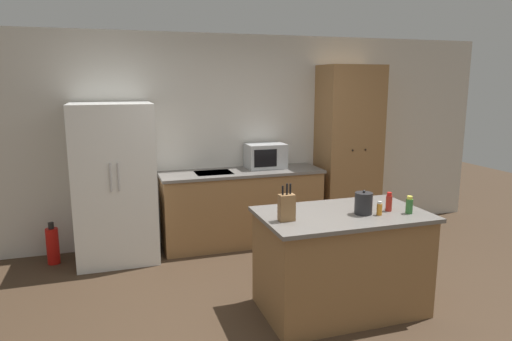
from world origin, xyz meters
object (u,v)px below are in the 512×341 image
object	(u,v)px
spice_bottle_short_red	(389,202)
kettle	(363,203)
spice_bottle_tall_dark	(379,209)
fire_extinguisher	(53,245)
pantry_cabinet	(348,150)
spice_bottle_green_herb	(366,201)
spice_bottle_amber_oil	(409,205)
knife_block	(287,207)
spice_bottle_pale_salt	(390,203)
microwave	(265,156)
refrigerator	(115,183)

from	to	relation	value
spice_bottle_short_red	kettle	world-z (taller)	kettle
spice_bottle_tall_dark	fire_extinguisher	size ratio (longest dim) A/B	0.25
kettle	fire_extinguisher	world-z (taller)	kettle
pantry_cabinet	kettle	xyz separation A→B (m)	(-0.99, -2.05, -0.12)
spice_bottle_green_herb	fire_extinguisher	size ratio (longest dim) A/B	0.30
kettle	fire_extinguisher	size ratio (longest dim) A/B	0.44
spice_bottle_amber_oil	spice_bottle_green_herb	size ratio (longest dim) A/B	1.07
pantry_cabinet	spice_bottle_tall_dark	distance (m)	2.30
knife_block	spice_bottle_amber_oil	bearing A→B (deg)	-6.89
spice_bottle_tall_dark	spice_bottle_pale_salt	world-z (taller)	spice_bottle_tall_dark
spice_bottle_short_red	spice_bottle_amber_oil	distance (m)	0.17
spice_bottle_tall_dark	kettle	size ratio (longest dim) A/B	0.57
microwave	spice_bottle_amber_oil	size ratio (longest dim) A/B	3.17
microwave	spice_bottle_short_red	bearing A→B (deg)	-78.71
refrigerator	spice_bottle_tall_dark	bearing A→B (deg)	-43.54
refrigerator	spice_bottle_green_herb	world-z (taller)	refrigerator
spice_bottle_tall_dark	microwave	bearing A→B (deg)	97.08
pantry_cabinet	spice_bottle_tall_dark	bearing A→B (deg)	-112.46
knife_block	fire_extinguisher	size ratio (longest dim) A/B	0.65
pantry_cabinet	spice_bottle_tall_dark	size ratio (longest dim) A/B	18.53
refrigerator	spice_bottle_amber_oil	bearing A→B (deg)	-40.63
spice_bottle_pale_salt	spice_bottle_amber_oil	bearing A→B (deg)	-66.84
knife_block	refrigerator	bearing A→B (deg)	124.33
pantry_cabinet	kettle	size ratio (longest dim) A/B	10.52
spice_bottle_short_red	microwave	bearing A→B (deg)	101.29
microwave	spice_bottle_pale_salt	xyz separation A→B (m)	(0.47, -2.05, -0.14)
refrigerator	spice_bottle_green_herb	size ratio (longest dim) A/B	12.45
refrigerator	spice_bottle_short_red	bearing A→B (deg)	-40.39
pantry_cabinet	spice_bottle_pale_salt	bearing A→B (deg)	-108.98
spice_bottle_short_red	kettle	xyz separation A→B (m)	(-0.26, -0.02, 0.02)
pantry_cabinet	spice_bottle_tall_dark	xyz separation A→B (m)	(-0.88, -2.12, -0.16)
knife_block	spice_bottle_tall_dark	distance (m)	0.82
refrigerator	spice_bottle_amber_oil	world-z (taller)	refrigerator
spice_bottle_short_red	spice_bottle_amber_oil	xyz separation A→B (m)	(0.12, -0.12, -0.01)
knife_block	fire_extinguisher	world-z (taller)	knife_block
spice_bottle_short_red	spice_bottle_amber_oil	size ratio (longest dim) A/B	1.09
spice_bottle_green_herb	fire_extinguisher	world-z (taller)	spice_bottle_green_herb
spice_bottle_tall_dark	spice_bottle_amber_oil	world-z (taller)	spice_bottle_amber_oil
pantry_cabinet	spice_bottle_short_red	world-z (taller)	pantry_cabinet
pantry_cabinet	spice_bottle_green_herb	xyz separation A→B (m)	(-0.88, -1.91, -0.15)
microwave	spice_bottle_pale_salt	size ratio (longest dim) A/B	4.66
refrigerator	kettle	size ratio (longest dim) A/B	8.44
pantry_cabinet	knife_block	xyz separation A→B (m)	(-1.69, -2.02, -0.10)
refrigerator	spice_bottle_green_herb	distance (m)	2.80
kettle	spice_bottle_green_herb	bearing A→B (deg)	50.55
spice_bottle_green_herb	spice_bottle_tall_dark	bearing A→B (deg)	-89.65
spice_bottle_amber_oil	knife_block	bearing A→B (deg)	173.11
spice_bottle_short_red	fire_extinguisher	world-z (taller)	spice_bottle_short_red
refrigerator	microwave	bearing A→B (deg)	5.18
spice_bottle_tall_dark	pantry_cabinet	bearing A→B (deg)	67.54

